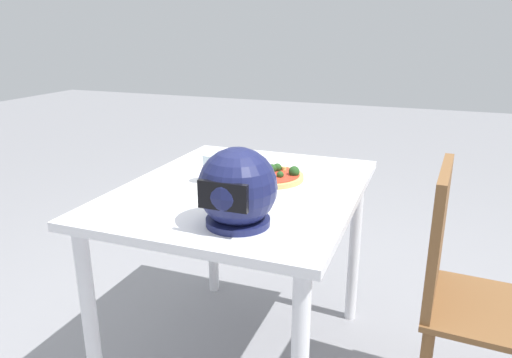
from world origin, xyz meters
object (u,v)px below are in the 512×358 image
object	(u,v)px
drinking_glass	(212,169)
chair_side	(463,286)
pizza	(271,176)
dining_table	(243,211)
motorcycle_helmet	(237,189)

from	to	relation	value
drinking_glass	chair_side	world-z (taller)	chair_side
pizza	chair_side	bearing A→B (deg)	173.13
pizza	drinking_glass	size ratio (longest dim) A/B	2.36
pizza	chair_side	world-z (taller)	chair_side
dining_table	pizza	xyz separation A→B (m)	(-0.08, -0.08, 0.12)
dining_table	chair_side	bearing A→B (deg)	179.97
motorcycle_helmet	drinking_glass	bearing A→B (deg)	-53.40
drinking_glass	motorcycle_helmet	bearing A→B (deg)	126.60
motorcycle_helmet	drinking_glass	world-z (taller)	motorcycle_helmet
dining_table	drinking_glass	xyz separation A→B (m)	(0.12, 0.00, 0.15)
dining_table	pizza	bearing A→B (deg)	-133.98
motorcycle_helmet	chair_side	xyz separation A→B (m)	(-0.66, -0.33, -0.36)
motorcycle_helmet	dining_table	bearing A→B (deg)	-69.85
dining_table	chair_side	distance (m)	0.79
motorcycle_helmet	chair_side	world-z (taller)	motorcycle_helmet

